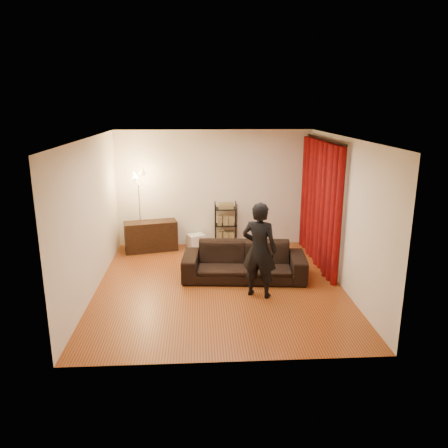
{
  "coord_description": "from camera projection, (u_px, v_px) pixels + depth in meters",
  "views": [
    {
      "loc": [
        -0.35,
        -7.51,
        3.26
      ],
      "look_at": [
        0.1,
        0.3,
        1.1
      ],
      "focal_mm": 35.0,
      "sensor_mm": 36.0,
      "label": 1
    }
  ],
  "objects": [
    {
      "name": "storage_boxes",
      "position": [
        196.0,
        241.0,
        10.22
      ],
      "size": [
        0.47,
        0.43,
        0.31
      ],
      "primitive_type": null,
      "rotation": [
        0.0,
        0.0,
        0.4
      ],
      "color": "silver",
      "rests_on": "ground"
    },
    {
      "name": "ceiling",
      "position": [
        219.0,
        138.0,
        7.4
      ],
      "size": [
        5.0,
        5.0,
        0.0
      ],
      "primitive_type": "plane",
      "rotation": [
        3.14,
        0.0,
        0.0
      ],
      "color": "white",
      "rests_on": "ground"
    },
    {
      "name": "sofa",
      "position": [
        244.0,
        262.0,
        8.36
      ],
      "size": [
        2.4,
        1.12,
        0.68
      ],
      "primitive_type": "imported",
      "rotation": [
        0.0,
        0.0,
        -0.09
      ],
      "color": "black",
      "rests_on": "ground"
    },
    {
      "name": "curtain_rod",
      "position": [
        325.0,
        139.0,
        8.63
      ],
      "size": [
        0.04,
        2.65,
        0.04
      ],
      "primitive_type": "cylinder",
      "rotation": [
        1.57,
        0.0,
        0.0
      ],
      "color": "black",
      "rests_on": "wall_right"
    },
    {
      "name": "media_cabinet",
      "position": [
        151.0,
        236.0,
        9.97
      ],
      "size": [
        1.24,
        0.7,
        0.68
      ],
      "primitive_type": "cube",
      "rotation": [
        0.0,
        0.0,
        0.23
      ],
      "color": "black",
      "rests_on": "ground"
    },
    {
      "name": "wall_front",
      "position": [
        229.0,
        265.0,
        5.35
      ],
      "size": [
        5.0,
        0.0,
        5.0
      ],
      "primitive_type": "plane",
      "rotation": [
        -1.57,
        0.0,
        0.0
      ],
      "color": "beige",
      "rests_on": "ground"
    },
    {
      "name": "curtain",
      "position": [
        320.0,
        204.0,
        8.98
      ],
      "size": [
        0.22,
        2.65,
        2.55
      ],
      "primitive_type": null,
      "color": "#780703",
      "rests_on": "ground"
    },
    {
      "name": "floor_lamp",
      "position": [
        140.0,
        212.0,
        9.72
      ],
      "size": [
        0.35,
        0.35,
        1.86
      ],
      "primitive_type": null,
      "rotation": [
        0.0,
        0.0,
        0.06
      ],
      "color": "silver",
      "rests_on": "ground"
    },
    {
      "name": "wire_shelf",
      "position": [
        226.0,
        225.0,
        10.18
      ],
      "size": [
        0.58,
        0.5,
        1.07
      ],
      "primitive_type": null,
      "rotation": [
        0.0,
        0.0,
        -0.39
      ],
      "color": "black",
      "rests_on": "ground"
    },
    {
      "name": "floor",
      "position": [
        220.0,
        285.0,
        8.11
      ],
      "size": [
        5.0,
        5.0,
        0.0
      ],
      "primitive_type": "plane",
      "color": "#964A18",
      "rests_on": "ground"
    },
    {
      "name": "wall_right",
      "position": [
        344.0,
        213.0,
        7.88
      ],
      "size": [
        0.0,
        5.0,
        5.0
      ],
      "primitive_type": "plane",
      "rotation": [
        1.57,
        0.0,
        -1.57
      ],
      "color": "beige",
      "rests_on": "ground"
    },
    {
      "name": "wall_left",
      "position": [
        91.0,
        217.0,
        7.63
      ],
      "size": [
        0.0,
        5.0,
        5.0
      ],
      "primitive_type": "plane",
      "rotation": [
        1.57,
        0.0,
        1.57
      ],
      "color": "beige",
      "rests_on": "ground"
    },
    {
      "name": "wall_back",
      "position": [
        214.0,
        189.0,
        10.16
      ],
      "size": [
        5.0,
        0.0,
        5.0
      ],
      "primitive_type": "plane",
      "rotation": [
        1.57,
        0.0,
        0.0
      ],
      "color": "beige",
      "rests_on": "ground"
    },
    {
      "name": "person",
      "position": [
        259.0,
        250.0,
        7.47
      ],
      "size": [
        0.73,
        0.62,
        1.68
      ],
      "primitive_type": "imported",
      "rotation": [
        0.0,
        0.0,
        2.72
      ],
      "color": "black",
      "rests_on": "ground"
    }
  ]
}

